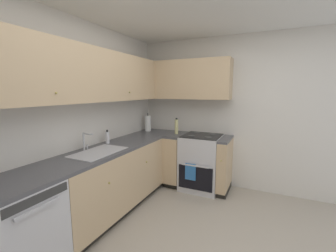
% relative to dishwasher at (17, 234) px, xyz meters
% --- Properties ---
extents(wall_back, '(3.99, 0.05, 2.51)m').
position_rel_dishwasher_xyz_m(wall_back, '(0.80, 0.33, 0.82)').
color(wall_back, silver).
rests_on(wall_back, ground_plane).
extents(wall_right, '(0.05, 3.59, 2.51)m').
position_rel_dishwasher_xyz_m(wall_right, '(2.77, -1.45, 0.82)').
color(wall_right, silver).
rests_on(wall_right, ground_plane).
extents(dishwasher, '(0.60, 0.63, 0.86)m').
position_rel_dishwasher_xyz_m(dishwasher, '(0.00, 0.00, 0.00)').
color(dishwasher, silver).
rests_on(dishwasher, ground_plane).
extents(lower_cabinets_back, '(1.84, 0.62, 0.86)m').
position_rel_dishwasher_xyz_m(lower_cabinets_back, '(1.23, 0.00, 0.00)').
color(lower_cabinets_back, tan).
rests_on(lower_cabinets_back, ground_plane).
extents(countertop_back, '(3.05, 0.60, 0.03)m').
position_rel_dishwasher_xyz_m(countertop_back, '(1.22, 0.00, 0.45)').
color(countertop_back, '#4C4C51').
rests_on(countertop_back, lower_cabinets_back).
extents(lower_cabinets_right, '(0.62, 1.05, 0.86)m').
position_rel_dishwasher_xyz_m(lower_cabinets_right, '(2.45, -0.74, 0.00)').
color(lower_cabinets_right, tan).
rests_on(lower_cabinets_right, ground_plane).
extents(countertop_right, '(0.60, 1.05, 0.03)m').
position_rel_dishwasher_xyz_m(countertop_right, '(2.45, -0.74, 0.45)').
color(countertop_right, '#4C4C51').
rests_on(countertop_right, lower_cabinets_right).
extents(oven_range, '(0.68, 0.62, 1.05)m').
position_rel_dishwasher_xyz_m(oven_range, '(2.47, -0.88, 0.02)').
color(oven_range, silver).
rests_on(oven_range, ground_plane).
extents(upper_cabinets_back, '(2.73, 0.34, 0.65)m').
position_rel_dishwasher_xyz_m(upper_cabinets_back, '(1.06, 0.14, 1.39)').
color(upper_cabinets_back, tan).
extents(upper_cabinets_right, '(0.32, 1.59, 0.65)m').
position_rel_dishwasher_xyz_m(upper_cabinets_right, '(2.59, -0.49, 1.39)').
color(upper_cabinets_right, tan).
extents(sink, '(0.67, 0.40, 0.10)m').
position_rel_dishwasher_xyz_m(sink, '(0.98, -0.03, 0.43)').
color(sink, '#B7B7BC').
rests_on(sink, countertop_back).
extents(faucet, '(0.07, 0.16, 0.22)m').
position_rel_dishwasher_xyz_m(faucet, '(0.98, 0.18, 0.60)').
color(faucet, silver).
rests_on(faucet, countertop_back).
extents(soap_bottle, '(0.06, 0.06, 0.19)m').
position_rel_dishwasher_xyz_m(soap_bottle, '(1.39, 0.18, 0.55)').
color(soap_bottle, silver).
rests_on(soap_bottle, countertop_back).
extents(paper_towel_roll, '(0.11, 0.11, 0.34)m').
position_rel_dishwasher_xyz_m(paper_towel_roll, '(2.49, 0.16, 0.61)').
color(paper_towel_roll, white).
rests_on(paper_towel_roll, countertop_back).
extents(oil_bottle, '(0.06, 0.06, 0.28)m').
position_rel_dishwasher_xyz_m(oil_bottle, '(2.45, -0.43, 0.60)').
color(oil_bottle, beige).
rests_on(oil_bottle, countertop_right).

